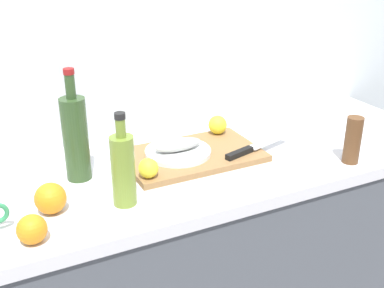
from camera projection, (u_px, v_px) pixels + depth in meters
The scene contains 13 objects.
back_wall at pixel (134, 37), 1.64m from camera, with size 3.20×0.05×2.50m, color silver.
kitchen_counter at pixel (177, 280), 1.69m from camera, with size 2.00×0.60×0.90m.
cutting_board at pixel (192, 155), 1.56m from camera, with size 0.44×0.28×0.02m, color olive.
white_plate at pixel (178, 152), 1.55m from camera, with size 0.21×0.21×0.01m, color white.
fish_fillet at pixel (178, 145), 1.53m from camera, with size 0.16×0.07×0.04m, color #999E99.
chef_knife at pixel (251, 149), 1.56m from camera, with size 0.29×0.11×0.02m.
lemon_0 at pixel (148, 168), 1.39m from camera, with size 0.06×0.06×0.06m, color yellow.
lemon_1 at pixel (218, 125), 1.70m from camera, with size 0.07×0.07×0.07m, color yellow.
olive_oil_bottle at pixel (123, 169), 1.26m from camera, with size 0.06×0.06×0.26m.
wine_bottle at pixel (76, 137), 1.39m from camera, with size 0.07×0.07×0.34m.
orange_0 at pixel (50, 198), 1.24m from camera, with size 0.08×0.08×0.08m, color orange.
orange_1 at pixel (32, 229), 1.12m from camera, with size 0.07×0.07×0.07m, color orange.
pepper_mill at pixel (353, 140), 1.51m from camera, with size 0.05×0.05×0.15m, color brown.
Camera 1 is at (-0.55, -1.24, 1.57)m, focal length 44.67 mm.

